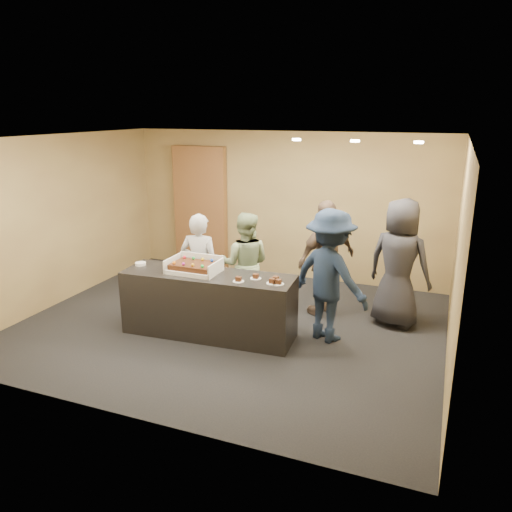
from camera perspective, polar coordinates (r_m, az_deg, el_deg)
name	(u,v)px	position (r m, az deg, el deg)	size (l,w,h in m)	color
room	(230,236)	(7.03, -3.05, 2.27)	(6.04, 6.00, 2.70)	black
serving_counter	(209,304)	(7.02, -5.42, -5.53)	(2.40, 0.70, 0.90)	black
storage_cabinet	(200,208)	(9.92, -6.37, 5.47)	(1.09, 0.15, 2.40)	brown
cake_box	(195,268)	(6.97, -7.00, -1.41)	(0.70, 0.48, 0.21)	white
sheet_cake	(194,265)	(6.93, -7.11, -1.07)	(0.60, 0.41, 0.12)	#351D0C
plate_stack	(141,264)	(7.41, -13.06, -0.87)	(0.16, 0.16, 0.04)	white
slice_a	(238,280)	(6.53, -2.02, -2.75)	(0.15, 0.15, 0.07)	white
slice_b	(256,277)	(6.64, -0.04, -2.42)	(0.15, 0.15, 0.07)	white
slice_c	(272,282)	(6.46, 1.85, -2.97)	(0.15, 0.15, 0.07)	white
slice_d	(276,280)	(6.54, 2.27, -2.72)	(0.15, 0.15, 0.07)	white
slice_e	(278,283)	(6.43, 2.57, -3.06)	(0.15, 0.15, 0.07)	white
person_server_grey	(200,267)	(7.43, -6.42, -1.31)	(0.60, 0.39, 1.63)	#AFAFB4
person_sage_man	(245,264)	(7.61, -1.25, -0.93)	(0.78, 0.61, 1.60)	#8DA175
person_navy_man	(330,276)	(6.79, 8.44, -2.27)	(1.18, 0.68, 1.83)	#18253E
person_brown_extra	(327,259)	(7.62, 8.08, -0.30)	(1.05, 0.44, 1.79)	brown
person_dark_suit	(399,263)	(7.46, 16.04, -0.79)	(0.92, 0.60, 1.88)	#28272D
ceiling_spotlights	(355,141)	(6.83, 11.25, 12.78)	(1.72, 0.12, 0.03)	#FFEAC6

